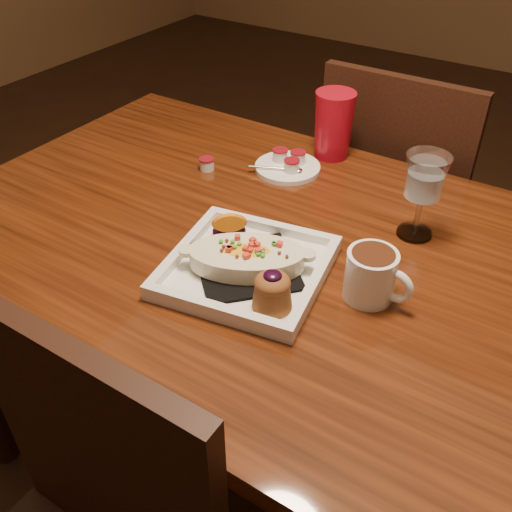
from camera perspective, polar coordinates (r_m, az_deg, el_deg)
The scene contains 9 objects.
floor at distance 1.65m, azimuth 2.56°, elevation -20.61°, with size 7.00×7.00×0.00m, color black.
table at distance 1.15m, azimuth 3.44°, elevation -3.17°, with size 1.50×0.90×0.75m.
chair_far at distance 1.71m, azimuth 13.93°, elevation 4.76°, with size 0.42×0.42×0.93m.
plate at distance 1.01m, azimuth -0.69°, elevation -0.91°, with size 0.32×0.32×0.08m.
coffee_mug at distance 0.97m, azimuth 11.56°, elevation -1.78°, with size 0.12×0.09×0.09m.
goblet at distance 1.11m, azimuth 16.51°, elevation 7.15°, with size 0.08×0.08×0.17m.
saucer at distance 1.35m, azimuth 3.15°, elevation 9.06°, with size 0.15×0.15×0.10m.
creamer_loose at distance 1.35m, azimuth -4.95°, elevation 9.17°, with size 0.04×0.04×0.03m.
red_tumbler at distance 1.39m, azimuth 7.76°, elevation 12.85°, with size 0.10×0.10×0.16m, color red.
Camera 1 is at (0.42, -0.77, 1.40)m, focal length 40.00 mm.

